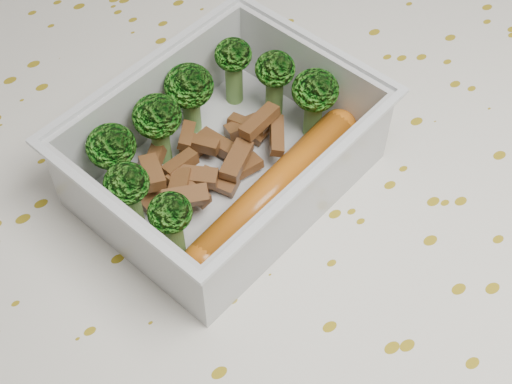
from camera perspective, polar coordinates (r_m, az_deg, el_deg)
dining_table at (r=0.53m, az=-0.48°, el=-7.10°), size 1.40×0.90×0.75m
tablecloth at (r=0.48m, az=-0.53°, el=-4.11°), size 1.46×0.96×0.19m
lunch_container at (r=0.45m, az=-2.46°, el=2.67°), size 0.21×0.18×0.06m
broccoli_florets at (r=0.45m, az=-4.58°, el=5.80°), size 0.16×0.11×0.05m
meat_pile at (r=0.45m, az=-4.06°, el=2.42°), size 0.11×0.07×0.03m
sausage at (r=0.44m, az=1.59°, el=0.18°), size 0.15×0.06×0.02m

